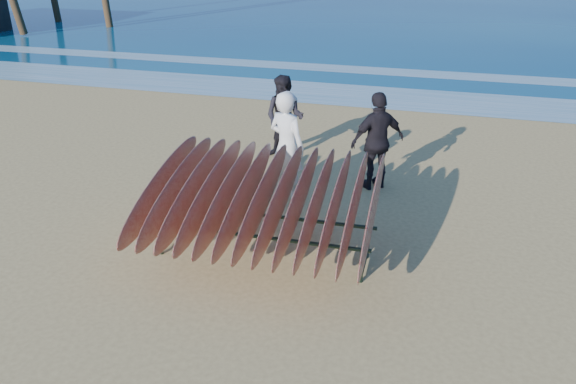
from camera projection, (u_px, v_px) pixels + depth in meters
name	position (u px, v px, depth m)	size (l,w,h in m)	color
ground	(272.00, 278.00, 7.74)	(120.00, 120.00, 0.00)	tan
foam_near	(375.00, 97.00, 16.48)	(160.00, 160.00, 0.00)	white
foam_far	(389.00, 72.00, 19.54)	(160.00, 160.00, 0.00)	white
surfboard_rack	(262.00, 199.00, 7.89)	(3.24, 2.90, 1.52)	black
person_white	(287.00, 146.00, 9.70)	(0.71, 0.47, 1.96)	white
person_dark_a	(285.00, 118.00, 11.59)	(0.85, 0.66, 1.75)	black
person_dark_b	(378.00, 141.00, 10.17)	(1.06, 0.44, 1.81)	black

